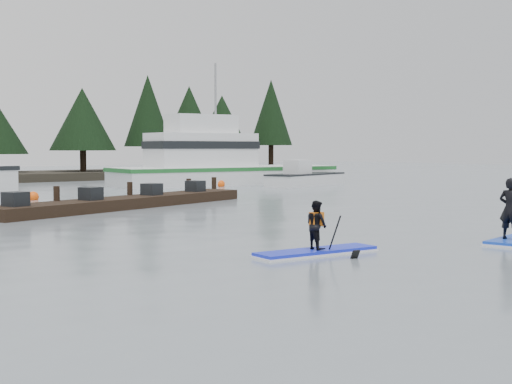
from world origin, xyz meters
TOP-DOWN VIEW (x-y plane):
  - ground at (0.00, 0.00)m, footprint 160.00×160.00m
  - fishing_boat_medium at (14.02, 27.66)m, footprint 15.75×5.81m
  - skiff at (17.90, 23.39)m, footprint 6.98×3.73m
  - floating_dock at (0.33, 14.98)m, footprint 13.14×5.80m
  - buoy_c at (12.65, 25.64)m, footprint 0.52×0.52m
  - buoy_b at (-1.09, 21.61)m, footprint 0.52×0.52m
  - paddleboard_solo at (-2.35, 0.76)m, footprint 3.15×1.18m

SIDE VIEW (x-z plane):
  - ground at x=0.00m, z-range 0.00..0.00m
  - buoy_c at x=12.65m, z-range -0.26..0.26m
  - buoy_b at x=-1.09m, z-range -0.26..0.26m
  - floating_dock at x=0.33m, z-range 0.00..0.44m
  - paddleboard_solo at x=-2.35m, z-range -0.50..1.26m
  - skiff at x=17.90m, z-range 0.00..0.78m
  - fishing_boat_medium at x=14.02m, z-range -3.87..5.17m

